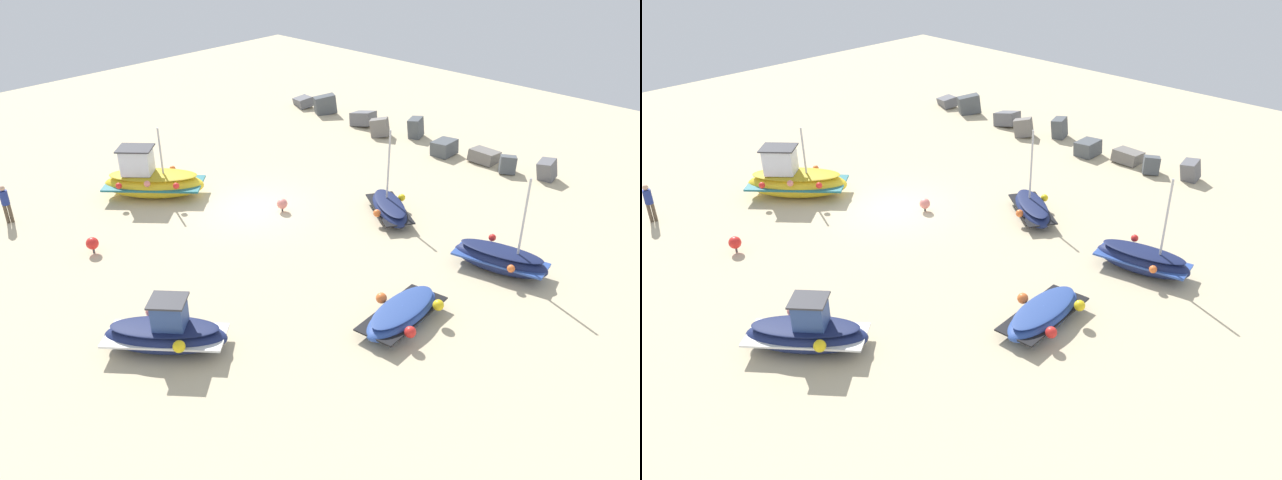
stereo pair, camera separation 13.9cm
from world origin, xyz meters
TOP-DOWN VIEW (x-y plane):
  - ground_plane at (0.00, 0.00)m, footprint 48.85×48.85m
  - fishing_boat_0 at (9.41, -2.06)m, footprint 1.98×3.40m
  - fishing_boat_1 at (-3.99, -2.14)m, footprint 4.34×4.13m
  - fishing_boat_2 at (10.03, 2.74)m, footprint 3.50×1.88m
  - fishing_boat_3 at (5.17, -7.76)m, footprint 3.70×3.45m
  - fishing_boat_4 at (4.65, 3.36)m, footprint 3.22×2.72m
  - person_walking at (-6.06, -7.52)m, footprint 0.32×0.32m
  - breakwater_rocks at (-0.55, 11.07)m, footprint 16.99×2.31m
  - mooring_buoy_0 at (1.15, 0.69)m, footprint 0.45×0.45m
  - mooring_buoy_1 at (-1.42, -6.45)m, footprint 0.46×0.46m

SIDE VIEW (x-z plane):
  - ground_plane at x=0.00m, z-range 0.00..0.00m
  - mooring_buoy_0 at x=1.15m, z-range 0.06..0.63m
  - fishing_boat_0 at x=9.41m, z-range -0.04..0.77m
  - fishing_boat_4 at x=4.65m, z-range -1.41..2.15m
  - mooring_buoy_1 at x=-1.42m, z-range 0.08..0.72m
  - breakwater_rocks at x=-0.55m, z-range -0.26..1.06m
  - fishing_boat_2 at x=10.03m, z-range -1.37..2.33m
  - fishing_boat_3 at x=5.17m, z-range -0.33..1.43m
  - fishing_boat_1 at x=-3.99m, z-range -0.82..2.27m
  - person_walking at x=-6.06m, z-range 0.12..1.72m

